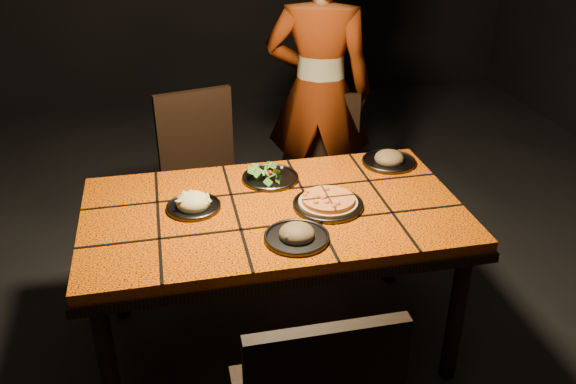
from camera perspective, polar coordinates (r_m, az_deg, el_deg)
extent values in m
cube|color=black|center=(3.05, -1.23, -14.14)|extent=(6.00, 7.00, 0.04)
cube|color=#DB5806|center=(2.60, -1.40, -1.94)|extent=(1.60, 0.90, 0.05)
cube|color=black|center=(2.63, -1.39, -2.79)|extent=(1.62, 0.92, 0.04)
cylinder|color=black|center=(2.53, -16.43, -15.58)|extent=(0.07, 0.07, 0.66)
cylinder|color=black|center=(2.75, 15.42, -11.20)|extent=(0.07, 0.07, 0.66)
cylinder|color=black|center=(3.11, -15.87, -6.23)|extent=(0.07, 0.07, 0.66)
cylinder|color=black|center=(3.30, 9.83, -3.36)|extent=(0.07, 0.07, 0.66)
cube|color=black|center=(3.40, -7.43, 0.47)|extent=(0.52, 0.52, 0.04)
cube|color=black|center=(3.46, -8.70, 5.63)|extent=(0.43, 0.13, 0.47)
cylinder|color=black|center=(3.34, -9.11, -5.08)|extent=(0.04, 0.04, 0.44)
cylinder|color=black|center=(3.42, -3.48, -3.79)|extent=(0.04, 0.04, 0.44)
cylinder|color=black|center=(3.63, -10.69, -2.28)|extent=(0.04, 0.04, 0.44)
cylinder|color=black|center=(3.71, -5.47, -1.17)|extent=(0.04, 0.04, 0.44)
cube|color=black|center=(3.60, 3.47, 1.56)|extent=(0.48, 0.48, 0.04)
cube|color=black|center=(3.67, 3.62, 6.05)|extent=(0.39, 0.14, 0.43)
cylinder|color=black|center=(3.57, 0.79, -2.64)|extent=(0.03, 0.03, 0.40)
cylinder|color=black|center=(3.57, 5.87, -2.80)|extent=(0.03, 0.03, 0.40)
cylinder|color=black|center=(3.85, 1.06, -0.23)|extent=(0.03, 0.03, 0.40)
cylinder|color=black|center=(3.85, 5.77, -0.38)|extent=(0.03, 0.03, 0.40)
imported|color=brown|center=(3.62, 2.90, 9.27)|extent=(0.73, 0.59, 1.72)
cylinder|color=#3C3C42|center=(2.60, 3.76, -1.24)|extent=(0.30, 0.30, 0.01)
torus|color=#3C3C42|center=(2.60, 3.77, -1.09)|extent=(0.30, 0.30, 0.01)
cylinder|color=tan|center=(2.60, 3.77, -0.99)|extent=(0.25, 0.25, 0.01)
cylinder|color=orange|center=(2.59, 3.78, -0.70)|extent=(0.23, 0.23, 0.02)
cylinder|color=#3C3C42|center=(2.61, -8.81, -1.42)|extent=(0.23, 0.23, 0.01)
torus|color=#3C3C42|center=(2.61, -8.82, -1.27)|extent=(0.23, 0.23, 0.01)
ellipsoid|color=beige|center=(2.60, -8.85, -0.95)|extent=(0.14, 0.14, 0.08)
cylinder|color=#3C3C42|center=(2.82, -1.66, 1.28)|extent=(0.26, 0.26, 0.01)
torus|color=#3C3C42|center=(2.82, -1.67, 1.43)|extent=(0.26, 0.26, 0.01)
cylinder|color=#3C3C42|center=(2.37, 0.82, -4.32)|extent=(0.26, 0.26, 0.01)
torus|color=#3C3C42|center=(2.37, 0.82, -4.16)|extent=(0.26, 0.26, 0.01)
ellipsoid|color=brown|center=(2.36, 0.83, -3.76)|extent=(0.15, 0.15, 0.08)
cylinder|color=#3C3C42|center=(3.02, 9.41, 2.78)|extent=(0.26, 0.26, 0.01)
torus|color=#3C3C42|center=(3.01, 9.42, 2.91)|extent=(0.26, 0.26, 0.01)
ellipsoid|color=brown|center=(3.01, 9.45, 3.25)|extent=(0.16, 0.16, 0.09)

